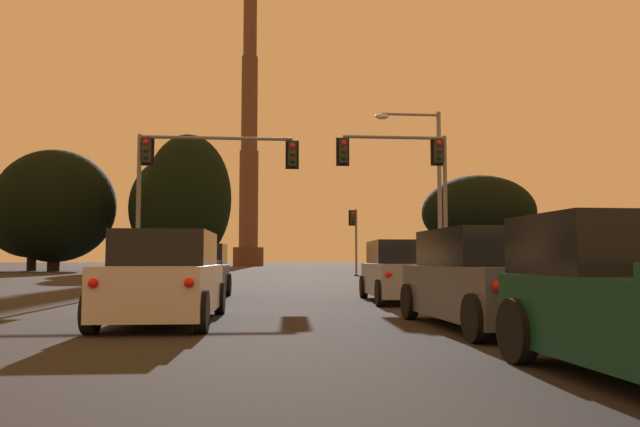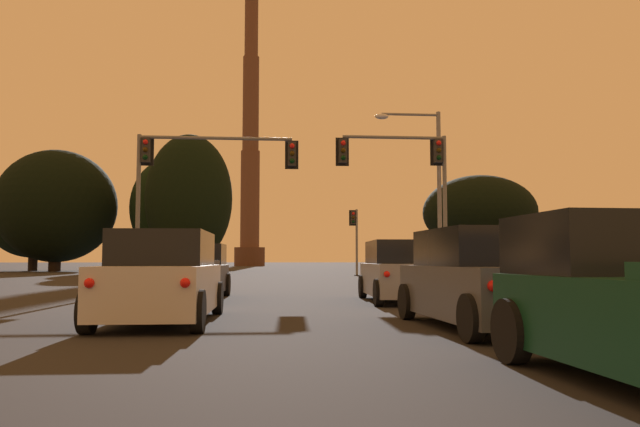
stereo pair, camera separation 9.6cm
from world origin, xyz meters
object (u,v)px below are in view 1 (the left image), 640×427
object	(u,v)px
suv_right_lane_second	(485,280)
smokestack	(249,146)
traffic_light_far_right	(354,232)
traffic_light_overhead_right	(411,172)
suv_left_lane_second	(166,278)
street_lamp	(429,178)
traffic_light_overhead_left	(193,170)
suv_right_lane_front	(401,272)
pickup_truck_left_lane_front	(192,274)

from	to	relation	value
suv_right_lane_second	smokestack	world-z (taller)	smokestack
traffic_light_far_right	traffic_light_overhead_right	world-z (taller)	traffic_light_overhead_right
suv_right_lane_second	traffic_light_far_right	world-z (taller)	traffic_light_far_right
suv_left_lane_second	street_lamp	bearing A→B (deg)	58.52
suv_right_lane_second	traffic_light_overhead_left	distance (m)	17.16
suv_right_lane_front	suv_right_lane_second	bearing A→B (deg)	-88.08
traffic_light_far_right	smokestack	world-z (taller)	smokestack
suv_left_lane_second	traffic_light_far_right	size ratio (longest dim) A/B	0.93
suv_left_lane_second	smokestack	distance (m)	115.90
traffic_light_far_right	smokestack	size ratio (longest dim) A/B	0.08
suv_right_lane_second	traffic_light_far_right	distance (m)	37.74
pickup_truck_left_lane_front	suv_right_lane_front	size ratio (longest dim) A/B	1.12
traffic_light_overhead_left	traffic_light_far_right	size ratio (longest dim) A/B	1.31
suv_right_lane_second	street_lamp	distance (m)	17.89
traffic_light_overhead_right	street_lamp	size ratio (longest dim) A/B	0.81
suv_right_lane_second	traffic_light_overhead_left	world-z (taller)	traffic_light_overhead_left
street_lamp	traffic_light_far_right	bearing A→B (deg)	91.52
traffic_light_overhead_left	traffic_light_overhead_right	size ratio (longest dim) A/B	1.03
smokestack	suv_left_lane_second	bearing A→B (deg)	-89.45
suv_right_lane_front	traffic_light_overhead_right	bearing A→B (deg)	76.65
street_lamp	smokestack	bearing A→B (deg)	96.28
suv_right_lane_second	suv_right_lane_front	xyz separation A→B (m)	(0.07, 7.41, 0.00)
suv_left_lane_second	street_lamp	size ratio (longest dim) A/B	0.60
traffic_light_overhead_right	smokestack	distance (m)	102.31
traffic_light_overhead_left	traffic_light_far_right	distance (m)	24.72
traffic_light_overhead_left	smokestack	xyz separation A→B (m)	(-0.08, 100.04, 19.45)
suv_left_lane_second	traffic_light_far_right	world-z (taller)	traffic_light_far_right
suv_right_lane_front	traffic_light_far_right	world-z (taller)	traffic_light_far_right
traffic_light_overhead_left	smokestack	bearing A→B (deg)	90.04
pickup_truck_left_lane_front	smokestack	bearing A→B (deg)	92.54
traffic_light_far_right	suv_left_lane_second	bearing A→B (deg)	-104.31
pickup_truck_left_lane_front	street_lamp	bearing A→B (deg)	40.52
suv_right_lane_front	street_lamp	bearing A→B (deg)	72.38
traffic_light_far_right	suv_right_lane_front	bearing A→B (deg)	-95.63
pickup_truck_left_lane_front	traffic_light_far_right	bearing A→B (deg)	73.69
traffic_light_overhead_left	traffic_light_overhead_right	bearing A→B (deg)	0.20
pickup_truck_left_lane_front	street_lamp	xyz separation A→B (m)	(10.03, 7.95, 4.28)
suv_right_lane_front	traffic_light_far_right	distance (m)	30.38
traffic_light_overhead_left	suv_left_lane_second	bearing A→B (deg)	-85.67
suv_right_lane_second	smokestack	xyz separation A→B (m)	(-7.21, 115.09, 23.61)
suv_right_lane_second	street_lamp	world-z (taller)	street_lamp
traffic_light_far_right	pickup_truck_left_lane_front	bearing A→B (deg)	-108.43
pickup_truck_left_lane_front	traffic_light_overhead_left	xyz separation A→B (m)	(-0.69, 5.97, 4.25)
suv_right_lane_front	traffic_light_far_right	size ratio (longest dim) A/B	0.94
traffic_light_overhead_right	street_lamp	bearing A→B (deg)	55.33
suv_right_lane_second	suv_left_lane_second	distance (m)	6.33
suv_right_lane_front	traffic_light_overhead_left	distance (m)	11.29
suv_right_lane_front	suv_left_lane_second	world-z (taller)	same
pickup_truck_left_lane_front	traffic_light_overhead_right	distance (m)	11.40
traffic_light_far_right	street_lamp	world-z (taller)	street_lamp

